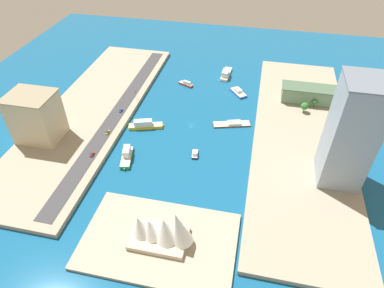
{
  "coord_description": "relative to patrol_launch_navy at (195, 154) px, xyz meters",
  "views": [
    {
      "loc": [
        -46.47,
        211.47,
        160.18
      ],
      "look_at": [
        -6.21,
        25.48,
        1.71
      ],
      "focal_mm": 31.49,
      "sensor_mm": 36.0,
      "label": 1
    }
  ],
  "objects": [
    {
      "name": "taxi_yellow_cab",
      "position": [
        69.14,
        -6.94,
        3.03
      ],
      "size": [
        2.03,
        4.89,
        1.57
      ],
      "color": "black",
      "rests_on": "road_strip"
    },
    {
      "name": "peninsula_point",
      "position": [
        4.56,
        74.35,
        -0.24
      ],
      "size": [
        84.17,
        53.17,
        2.0
      ],
      "primitive_type": "cube",
      "color": "#A89E89",
      "rests_on": "ground_plane"
    },
    {
      "name": "park_tree_cluster",
      "position": [
        -79.59,
        -70.72,
        7.34
      ],
      "size": [
        13.8,
        14.09,
        8.41
      ],
      "color": "brown",
      "rests_on": "quay_west"
    },
    {
      "name": "ferry_yellow_fast",
      "position": [
        45.29,
        -24.12,
        1.37
      ],
      "size": [
        28.29,
        13.99,
        6.81
      ],
      "color": "yellow",
      "rests_on": "ground_plane"
    },
    {
      "name": "ferry_white_commuter",
      "position": [
        -5.66,
        -120.94,
        1.49
      ],
      "size": [
        8.37,
        28.64,
        7.4
      ],
      "color": "silver",
      "rests_on": "ground_plane"
    },
    {
      "name": "barge_flat_brown",
      "position": [
        -21.53,
        -42.12,
        -0.26
      ],
      "size": [
        30.65,
        15.46,
        2.73
      ],
      "color": "brown",
      "rests_on": "ground_plane"
    },
    {
      "name": "hatchback_blue",
      "position": [
        70.02,
        -36.7,
        3.01
      ],
      "size": [
        1.91,
        4.38,
        1.54
      ],
      "color": "black",
      "rests_on": "road_strip"
    },
    {
      "name": "ferry_green_doubledeck",
      "position": [
        46.21,
        13.64,
        1.46
      ],
      "size": [
        11.43,
        24.05,
        7.8
      ],
      "color": "#2D8C4C",
      "rests_on": "ground_plane"
    },
    {
      "name": "catamaran_blue",
      "position": [
        -21.05,
        -90.78,
        0.26
      ],
      "size": [
        17.1,
        19.15,
        4.38
      ],
      "color": "blue",
      "rests_on": "ground_plane"
    },
    {
      "name": "ground_plane",
      "position": [
        10.52,
        -35.32,
        -1.24
      ],
      "size": [
        440.0,
        440.0,
        0.0
      ],
      "primitive_type": "plane",
      "color": "#145684"
    },
    {
      "name": "tower_tall_glass",
      "position": [
        -94.43,
        4.15,
        37.36
      ],
      "size": [
        26.17,
        28.72,
        70.44
      ],
      "color": "#8C9EB2",
      "rests_on": "quay_west"
    },
    {
      "name": "pickup_red",
      "position": [
        69.5,
        18.94,
        3.09
      ],
      "size": [
        2.05,
        4.61,
        1.72
      ],
      "color": "black",
      "rests_on": "road_strip"
    },
    {
      "name": "office_block_beige",
      "position": [
        114.86,
        7.08,
        20.1
      ],
      "size": [
        31.99,
        26.68,
        35.92
      ],
      "color": "#C6B793",
      "rests_on": "quay_east"
    },
    {
      "name": "opera_landmark",
      "position": [
        2.29,
        74.35,
        10.05
      ],
      "size": [
        35.09,
        20.26,
        25.46
      ],
      "color": "#BCAD93",
      "rests_on": "peninsula_point"
    },
    {
      "name": "tugboat_red",
      "position": [
        28.59,
        -95.23,
        0.43
      ],
      "size": [
        15.57,
        9.55,
        4.46
      ],
      "color": "red",
      "rests_on": "ground_plane"
    },
    {
      "name": "patrol_launch_navy",
      "position": [
        0.0,
        0.0,
        0.0
      ],
      "size": [
        5.46,
        10.8,
        3.56
      ],
      "color": "#1E284C",
      "rests_on": "ground_plane"
    },
    {
      "name": "traffic_light_waterfront",
      "position": [
        64.98,
        -58.96,
        6.45
      ],
      "size": [
        0.36,
        0.36,
        6.5
      ],
      "color": "black",
      "rests_on": "quay_east"
    },
    {
      "name": "road_strip",
      "position": [
        72.32,
        -35.32,
        2.19
      ],
      "size": [
        11.81,
        228.0,
        0.15
      ],
      "primitive_type": "cube",
      "color": "#38383D",
      "rests_on": "quay_east"
    },
    {
      "name": "quay_east",
      "position": [
        95.56,
        -35.32,
        0.44
      ],
      "size": [
        70.0,
        240.0,
        3.35
      ],
      "primitive_type": "cube",
      "color": "#9E937F",
      "rests_on": "ground_plane"
    },
    {
      "name": "quay_west",
      "position": [
        -74.53,
        -35.32,
        0.44
      ],
      "size": [
        70.0,
        240.0,
        3.35
      ],
      "primitive_type": "cube",
      "color": "#9E937F",
      "rests_on": "ground_plane"
    },
    {
      "name": "terminal_long_green",
      "position": [
        -80.45,
        -86.01,
        8.79
      ],
      "size": [
        45.5,
        17.32,
        13.3
      ],
      "color": "slate",
      "rests_on": "quay_west"
    }
  ]
}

